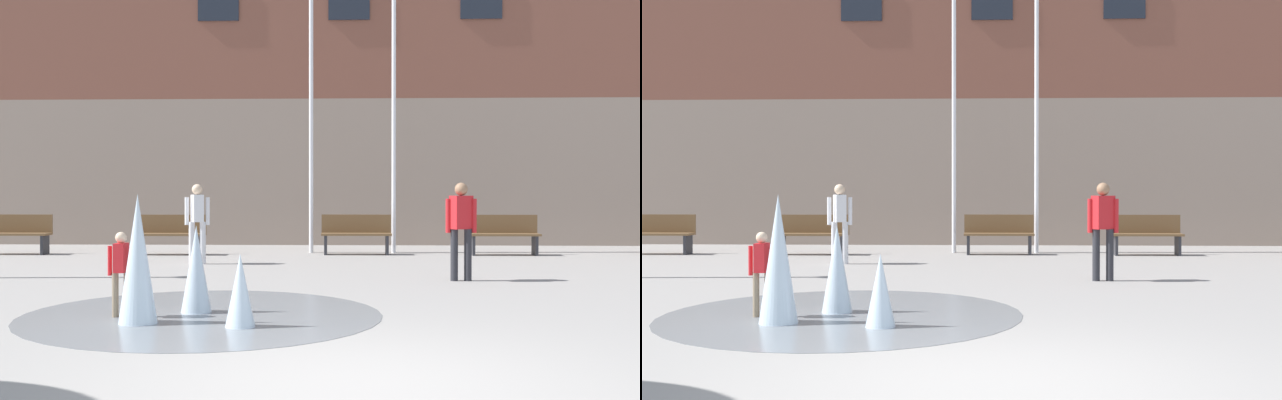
{
  "view_description": "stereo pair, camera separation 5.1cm",
  "coord_description": "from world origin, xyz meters",
  "views": [
    {
      "loc": [
        -0.1,
        -5.62,
        1.46
      ],
      "look_at": [
        -0.53,
        7.22,
        1.3
      ],
      "focal_mm": 42.0,
      "sensor_mm": 36.0,
      "label": 1
    },
    {
      "loc": [
        -0.05,
        -5.62,
        1.46
      ],
      "look_at": [
        -0.53,
        7.22,
        1.3
      ],
      "focal_mm": 42.0,
      "sensor_mm": 36.0,
      "label": 2
    }
  ],
  "objects": [
    {
      "name": "park_bench_far_left",
      "position": [
        -7.67,
        11.31,
        0.48
      ],
      "size": [
        1.6,
        0.44,
        0.91
      ],
      "color": "#28282D",
      "rests_on": "ground"
    },
    {
      "name": "adult_in_red",
      "position": [
        -3.04,
        9.15,
        0.93
      ],
      "size": [
        0.5,
        0.39,
        1.59
      ],
      "rotation": [
        0.0,
        0.0,
        -1.17
      ],
      "color": "silver",
      "rests_on": "ground"
    },
    {
      "name": "library_building",
      "position": [
        0.0,
        17.38,
        4.36
      ],
      "size": [
        36.0,
        6.05,
        8.72
      ],
      "color": "gray",
      "rests_on": "ground"
    },
    {
      "name": "splash_fountain",
      "position": [
        -1.98,
        2.79,
        0.47
      ],
      "size": [
        4.23,
        4.23,
        1.43
      ],
      "color": "gray",
      "rests_on": "ground"
    },
    {
      "name": "adult_watching",
      "position": [
        1.78,
        6.53,
        0.93
      ],
      "size": [
        0.5,
        0.34,
        1.59
      ],
      "rotation": [
        0.0,
        0.0,
        0.53
      ],
      "color": "#28282D",
      "rests_on": "ground"
    },
    {
      "name": "park_bench_center",
      "position": [
        0.15,
        11.52,
        0.48
      ],
      "size": [
        1.6,
        0.44,
        0.91
      ],
      "color": "#28282D",
      "rests_on": "ground"
    },
    {
      "name": "park_bench_near_trashcan",
      "position": [
        3.49,
        11.46,
        0.48
      ],
      "size": [
        1.6,
        0.44,
        0.91
      ],
      "color": "#28282D",
      "rests_on": "ground"
    },
    {
      "name": "child_with_pink_shirt",
      "position": [
        -2.68,
        2.89,
        0.58
      ],
      "size": [
        0.31,
        0.22,
        0.99
      ],
      "rotation": [
        0.0,
        0.0,
        -1.61
      ],
      "color": "#89755B",
      "rests_on": "ground"
    },
    {
      "name": "ground_plane",
      "position": [
        0.0,
        0.0,
        0.0
      ],
      "size": [
        100.0,
        100.0,
        0.0
      ],
      "primitive_type": "plane",
      "color": "gray"
    },
    {
      "name": "park_bench_under_left_flagpole",
      "position": [
        -4.09,
        11.31,
        0.48
      ],
      "size": [
        1.6,
        0.44,
        0.91
      ],
      "color": "#28282D",
      "rests_on": "ground"
    },
    {
      "name": "flagpole_right",
      "position": [
        1.07,
        11.94,
        4.21
      ],
      "size": [
        0.8,
        0.1,
        7.93
      ],
      "color": "silver",
      "rests_on": "ground"
    },
    {
      "name": "flagpole_left",
      "position": [
        -0.87,
        11.94,
        4.4
      ],
      "size": [
        0.8,
        0.1,
        8.3
      ],
      "color": "silver",
      "rests_on": "ground"
    }
  ]
}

